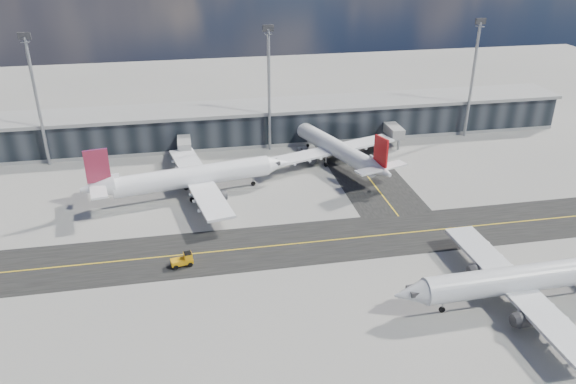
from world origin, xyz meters
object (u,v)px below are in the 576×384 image
Objects in this scene: airliner_near at (525,279)px; service_van at (305,150)px; airliner_redtail at (336,148)px; baggage_tug at (184,260)px; airliner_af at (190,177)px.

airliner_near is 8.34× the size of service_van.
service_van is at bearing 106.82° from airliner_redtail.
service_van is (28.91, 43.21, -0.42)m from baggage_tug.
service_van is (-18.31, 61.54, -3.17)m from airliner_near.
airliner_near is (12.87, -54.01, 0.12)m from airliner_redtail.
airliner_af is 1.11× the size of airliner_redtail.
airliner_redtail is at bearing 97.45° from airliner_af.
service_van is (26.93, 18.05, -3.37)m from airliner_af.
airliner_af reaches higher than service_van.
airliner_near is 50.73m from baggage_tug.
airliner_near is 64.29m from service_van.
airliner_near reaches higher than service_van.
airliner_near reaches higher than baggage_tug.
airliner_af is 11.31× the size of baggage_tug.
airliner_af is 8.76× the size of service_van.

